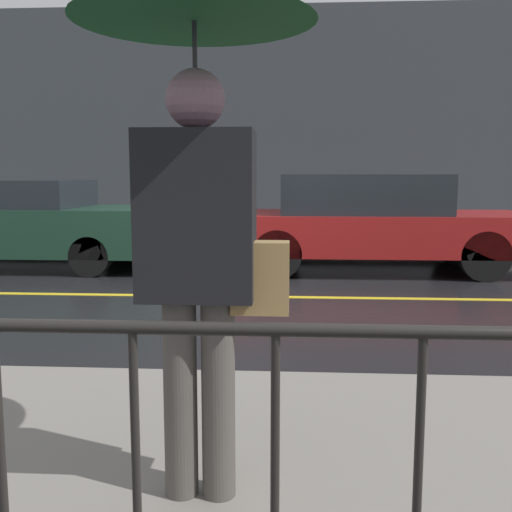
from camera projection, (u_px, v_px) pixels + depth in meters
ground_plane at (202, 296)px, 7.43m from camera, size 80.00×80.00×0.00m
sidewalk_near at (57, 476)px, 2.89m from camera, size 28.00×2.90×0.11m
sidewalk_far at (235, 250)px, 11.57m from camera, size 28.00×2.12×0.11m
lane_marking at (202, 296)px, 7.43m from camera, size 25.20×0.12×0.01m
building_storefront at (240, 129)px, 12.44m from camera, size 28.00×0.30×4.88m
pedestrian at (197, 106)px, 2.40m from camera, size 0.98×0.98×2.21m
car_dark_green at (18, 223)px, 9.67m from camera, size 4.58×1.87×1.41m
car_red at (369, 221)px, 9.31m from camera, size 4.73×1.90×1.50m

